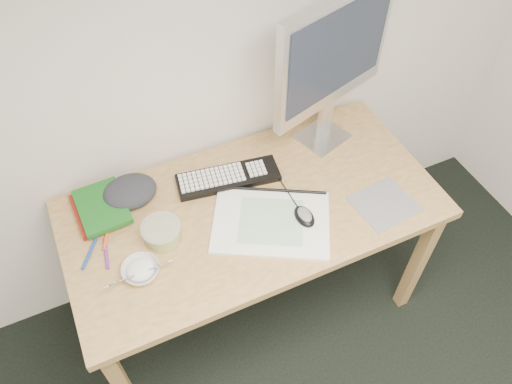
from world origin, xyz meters
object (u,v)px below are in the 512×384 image
rice_bowl (141,271)px  desk (253,219)px  sketchpad (271,222)px  monitor (334,56)px  keyboard (228,178)px

rice_bowl → desk: bearing=13.1°
sketchpad → monitor: size_ratio=0.65×
desk → monitor: size_ratio=2.18×
desk → rice_bowl: (-0.46, -0.11, 0.10)m
desk → sketchpad: size_ratio=3.34×
desk → keyboard: size_ratio=3.52×
monitor → desk: bearing=-170.3°
desk → rice_bowl: bearing=-166.9°
keyboard → rice_bowl: 0.50m
keyboard → monitor: size_ratio=0.62×
desk → sketchpad: bearing=-73.8°
keyboard → rice_bowl: size_ratio=3.14×
sketchpad → keyboard: bearing=132.1°
sketchpad → rice_bowl: 0.49m
sketchpad → monitor: monitor is taller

